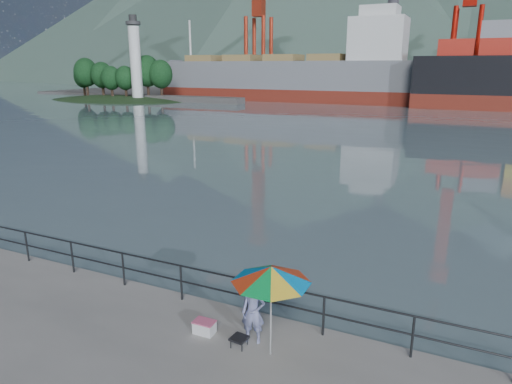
{
  "coord_description": "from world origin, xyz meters",
  "views": [
    {
      "loc": [
        7.63,
        -7.6,
        6.17
      ],
      "look_at": [
        1.21,
        6.0,
        2.0
      ],
      "focal_mm": 32.0,
      "sensor_mm": 36.0,
      "label": 1
    }
  ],
  "objects_px": {
    "fisherman": "(253,312)",
    "cooler_bag": "(204,328)",
    "beach_umbrella": "(271,274)",
    "bulk_carrier": "(298,77)"
  },
  "relations": [
    {
      "from": "fisherman",
      "to": "beach_umbrella",
      "type": "height_order",
      "value": "beach_umbrella"
    },
    {
      "from": "fisherman",
      "to": "beach_umbrella",
      "type": "bearing_deg",
      "value": -42.6
    },
    {
      "from": "fisherman",
      "to": "cooler_bag",
      "type": "xyz_separation_m",
      "value": [
        -1.2,
        -0.2,
        -0.6
      ]
    },
    {
      "from": "beach_umbrella",
      "to": "bulk_carrier",
      "type": "relative_size",
      "value": 0.04
    },
    {
      "from": "beach_umbrella",
      "to": "cooler_bag",
      "type": "height_order",
      "value": "beach_umbrella"
    },
    {
      "from": "fisherman",
      "to": "bulk_carrier",
      "type": "distance_m",
      "value": 78.67
    },
    {
      "from": "bulk_carrier",
      "to": "fisherman",
      "type": "bearing_deg",
      "value": -70.46
    },
    {
      "from": "cooler_bag",
      "to": "fisherman",
      "type": "bearing_deg",
      "value": 8.17
    },
    {
      "from": "bulk_carrier",
      "to": "cooler_bag",
      "type": "bearing_deg",
      "value": -71.34
    },
    {
      "from": "fisherman",
      "to": "cooler_bag",
      "type": "distance_m",
      "value": 1.36
    }
  ]
}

